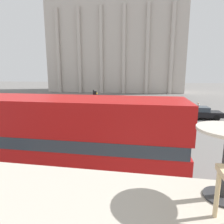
% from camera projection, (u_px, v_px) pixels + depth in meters
% --- Properties ---
extents(double_decker_bus, '(10.53, 2.64, 4.03)m').
position_uv_depth(double_decker_bus, '(53.00, 140.00, 8.22)').
color(double_decker_bus, black).
rests_on(double_decker_bus, ground_plane).
extents(plaza_building_left, '(34.98, 11.90, 24.47)m').
position_uv_depth(plaza_building_left, '(116.00, 45.00, 52.68)').
color(plaza_building_left, '#BCB2A8').
rests_on(plaza_building_left, ground_plane).
extents(traffic_light_near, '(0.42, 0.24, 3.54)m').
position_uv_depth(traffic_light_near, '(65.00, 117.00, 12.32)').
color(traffic_light_near, black).
rests_on(traffic_light_near, ground_plane).
extents(traffic_light_mid, '(0.42, 0.24, 3.51)m').
position_uv_depth(traffic_light_mid, '(95.00, 104.00, 17.62)').
color(traffic_light_mid, black).
rests_on(traffic_light_mid, ground_plane).
extents(car_navy, '(4.20, 1.93, 1.35)m').
position_uv_depth(car_navy, '(163.00, 107.00, 25.04)').
color(car_navy, black).
rests_on(car_navy, ground_plane).
extents(car_black, '(4.20, 1.93, 1.35)m').
position_uv_depth(car_black, '(200.00, 112.00, 21.82)').
color(car_black, black).
rests_on(car_black, ground_plane).
extents(pedestrian_white, '(0.32, 0.32, 1.66)m').
position_uv_depth(pedestrian_white, '(198.00, 109.00, 22.76)').
color(pedestrian_white, '#282B33').
rests_on(pedestrian_white, ground_plane).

